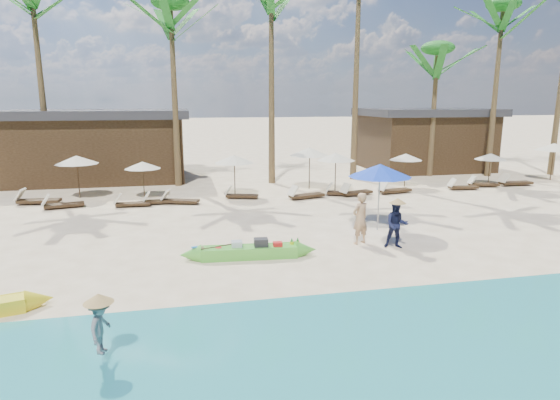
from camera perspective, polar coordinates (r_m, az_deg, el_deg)
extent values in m
plane|color=#FBE5B9|center=(14.48, 1.30, -7.68)|extent=(240.00, 240.00, 0.00)
cube|color=tan|center=(10.11, 8.13, -17.02)|extent=(240.00, 4.50, 0.01)
cube|color=#52B938|center=(14.92, -3.79, -6.37)|extent=(3.06, 0.85, 0.36)
cube|color=white|center=(14.91, -3.79, -6.30)|extent=(2.63, 0.65, 0.16)
cube|color=#262628|center=(14.86, -2.33, -5.34)|extent=(0.45, 0.36, 0.33)
cube|color=silver|center=(14.87, -5.29, -5.51)|extent=(0.35, 0.31, 0.27)
cube|color=red|center=(14.89, -0.29, -5.54)|extent=(0.30, 0.26, 0.21)
cylinder|color=red|center=(14.89, -7.50, -5.90)|extent=(0.21, 0.21, 0.09)
cylinder|color=#262628|center=(14.80, -8.42, -6.06)|extent=(0.19, 0.19, 0.08)
sphere|color=tan|center=(14.84, -9.53, -5.86)|extent=(0.17, 0.17, 0.17)
cylinder|color=yellow|center=(15.08, 1.45, -5.39)|extent=(0.13, 0.13, 0.17)
cylinder|color=yellow|center=(15.11, 2.17, -5.36)|extent=(0.13, 0.13, 0.17)
imported|color=tan|center=(16.35, 9.75, -2.22)|extent=(0.78, 0.66, 1.81)
imported|color=#131835|center=(16.16, 14.02, -2.95)|extent=(0.93, 0.82, 1.60)
imported|color=gray|center=(9.74, -21.01, -14.19)|extent=(0.55, 0.77, 1.08)
cylinder|color=#99999E|center=(18.13, 11.95, 0.20)|extent=(0.05, 0.05, 2.48)
cone|color=blue|center=(17.95, 12.10, 3.55)|extent=(2.37, 2.37, 0.49)
cylinder|color=#3D2A19|center=(25.74, -23.38, 2.52)|extent=(0.05, 0.05, 2.11)
cone|color=beige|center=(25.62, -23.55, 4.52)|extent=(2.11, 2.11, 0.42)
cube|color=#3D2A19|center=(25.18, -27.30, -0.09)|extent=(1.95, 0.80, 0.13)
cube|color=beige|center=(25.43, -29.13, 0.60)|extent=(0.48, 0.65, 0.55)
cube|color=#3D2A19|center=(23.79, -24.81, -0.54)|extent=(1.79, 0.93, 0.12)
cube|color=beige|center=(23.74, -26.69, 0.00)|extent=(0.50, 0.63, 0.50)
cylinder|color=#3D2A19|center=(24.70, -16.31, 2.31)|extent=(0.05, 0.05, 1.81)
cone|color=beige|center=(24.59, -16.42, 4.09)|extent=(1.81, 1.81, 0.36)
cube|color=#3D2A19|center=(22.93, -17.45, -0.44)|extent=(1.58, 0.55, 0.11)
cube|color=beige|center=(22.97, -19.20, 0.17)|extent=(0.36, 0.52, 0.46)
cube|color=#3D2A19|center=(23.14, -14.25, -0.15)|extent=(1.58, 0.55, 0.11)
cube|color=beige|center=(23.10, -16.00, 0.44)|extent=(0.37, 0.52, 0.46)
cylinder|color=#3D2A19|center=(24.29, -5.55, 2.90)|extent=(0.05, 0.05, 2.08)
cone|color=beige|center=(24.16, -5.59, 4.99)|extent=(2.08, 2.08, 0.42)
cube|color=#3D2A19|center=(22.94, -11.95, -0.11)|extent=(1.79, 1.03, 0.12)
cube|color=beige|center=(23.11, -13.77, 0.66)|extent=(0.53, 0.64, 0.50)
cylinder|color=#3D2A19|center=(26.19, 3.61, 3.80)|extent=(0.06, 0.06, 2.25)
cone|color=beige|center=(26.06, 3.63, 5.90)|extent=(2.25, 2.25, 0.45)
cube|color=#3D2A19|center=(23.76, -4.64, 0.51)|extent=(1.69, 0.98, 0.11)
cube|color=beige|center=(23.84, -6.33, 1.21)|extent=(0.50, 0.60, 0.47)
cube|color=#3D2A19|center=(23.72, 3.28, 0.56)|extent=(1.89, 1.00, 0.13)
cube|color=beige|center=(23.28, 1.59, 1.15)|extent=(0.53, 0.66, 0.53)
cylinder|color=#3D2A19|center=(25.28, 6.77, 3.25)|extent=(0.05, 0.05, 2.09)
cone|color=beige|center=(25.16, 6.82, 5.27)|extent=(2.09, 2.09, 0.42)
cube|color=#3D2A19|center=(24.59, 7.76, 0.86)|extent=(1.79, 1.09, 0.12)
cube|color=beige|center=(24.54, 6.02, 1.60)|extent=(0.54, 0.65, 0.50)
cube|color=#3D2A19|center=(24.79, 9.33, 0.91)|extent=(1.82, 1.05, 0.12)
cube|color=beige|center=(24.27, 7.95, 1.44)|extent=(0.54, 0.65, 0.50)
cylinder|color=#3D2A19|center=(27.75, 15.01, 3.47)|extent=(0.05, 0.05, 1.86)
cone|color=beige|center=(27.65, 15.10, 5.10)|extent=(1.86, 1.86, 0.37)
cube|color=#3D2A19|center=(25.78, 13.84, 1.15)|extent=(1.85, 0.87, 0.13)
cube|color=beige|center=(25.28, 12.43, 1.73)|extent=(0.49, 0.63, 0.52)
cylinder|color=#3D2A19|center=(29.95, 24.15, 3.38)|extent=(0.05, 0.05, 1.81)
cone|color=beige|center=(29.86, 24.28, 4.85)|extent=(1.81, 1.81, 0.36)
cube|color=#3D2A19|center=(27.97, 21.46, 1.46)|extent=(1.62, 0.69, 0.11)
cube|color=beige|center=(27.61, 20.21, 2.01)|extent=(0.41, 0.55, 0.46)
cube|color=#3D2A19|center=(29.30, 23.58, 1.75)|extent=(1.69, 0.81, 0.11)
cube|color=beige|center=(28.96, 22.35, 2.31)|extent=(0.45, 0.58, 0.47)
cylinder|color=#3D2A19|center=(33.60, 30.26, 3.99)|extent=(0.06, 0.06, 2.23)
cone|color=beige|center=(33.51, 30.44, 5.61)|extent=(2.23, 2.23, 0.45)
cube|color=#3D2A19|center=(30.54, 26.81, 1.88)|extent=(1.89, 0.62, 0.13)
cube|color=beige|center=(29.98, 25.63, 2.47)|extent=(0.43, 0.61, 0.55)
cone|color=brown|center=(29.26, -27.06, 11.89)|extent=(0.40, 0.40, 10.89)
cone|color=brown|center=(27.53, -12.72, 12.11)|extent=(0.40, 0.40, 10.08)
ellipsoid|color=#1B6C1B|center=(28.01, -13.24, 22.46)|extent=(2.08, 2.08, 0.88)
cone|color=brown|center=(27.79, -1.04, 13.61)|extent=(0.40, 0.40, 11.26)
cone|color=brown|center=(29.65, 9.29, 15.21)|extent=(0.40, 0.40, 13.16)
cone|color=brown|center=(32.06, 18.19, 9.98)|extent=(0.40, 0.40, 8.07)
ellipsoid|color=#1B6C1B|center=(32.21, 18.69, 17.16)|extent=(2.08, 2.08, 0.88)
cone|color=brown|center=(33.39, 24.75, 11.75)|extent=(0.40, 0.40, 10.64)
ellipsoid|color=#1B6C1B|center=(33.87, 25.59, 20.74)|extent=(2.08, 2.08, 0.88)
cube|color=#3D2A19|center=(31.28, -20.98, 5.81)|extent=(10.00, 6.00, 3.80)
cube|color=#2D2D33|center=(31.15, -21.28, 9.74)|extent=(10.80, 6.60, 0.50)
cube|color=#3D2A19|center=(35.35, 17.19, 6.71)|extent=(8.00, 6.00, 3.80)
cube|color=#2D2D33|center=(35.23, 17.41, 10.19)|extent=(8.80, 6.60, 0.50)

